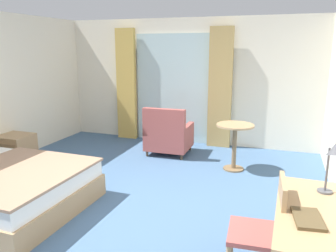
% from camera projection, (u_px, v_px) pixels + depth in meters
% --- Properties ---
extents(ground, '(5.82, 7.33, 0.10)m').
position_uv_depth(ground, '(108.00, 218.00, 4.01)').
color(ground, '#426084').
extents(wall_back, '(5.42, 0.12, 2.50)m').
position_uv_depth(wall_back, '(188.00, 82.00, 6.85)').
color(wall_back, silver).
rests_on(wall_back, ground).
extents(balcony_glass_door, '(1.56, 0.02, 2.20)m').
position_uv_depth(balcony_glass_door, '(173.00, 89.00, 6.91)').
color(balcony_glass_door, silver).
rests_on(balcony_glass_door, ground).
extents(curtain_panel_left, '(0.42, 0.10, 2.32)m').
position_uv_depth(curtain_panel_left, '(126.00, 85.00, 7.13)').
color(curtain_panel_left, tan).
rests_on(curtain_panel_left, ground).
extents(curtain_panel_right, '(0.45, 0.10, 2.32)m').
position_uv_depth(curtain_panel_right, '(220.00, 88.00, 6.48)').
color(curtain_panel_right, tan).
rests_on(curtain_panel_right, ground).
extents(nightstand, '(0.51, 0.49, 0.51)m').
position_uv_depth(nightstand, '(16.00, 149.00, 5.67)').
color(nightstand, tan).
rests_on(nightstand, ground).
extents(writing_desk, '(0.64, 1.27, 0.75)m').
position_uv_depth(writing_desk, '(319.00, 222.00, 2.51)').
color(writing_desk, tan).
rests_on(writing_desk, ground).
extents(desk_chair, '(0.46, 0.48, 0.92)m').
position_uv_depth(desk_chair, '(265.00, 226.00, 2.74)').
color(desk_chair, '#9E4C47').
rests_on(desk_chair, ground).
extents(desk_lamp, '(0.17, 0.27, 0.49)m').
position_uv_depth(desk_lamp, '(335.00, 154.00, 2.62)').
color(desk_lamp, '#4C4C51').
rests_on(desk_lamp, writing_desk).
extents(closed_book, '(0.23, 0.34, 0.03)m').
position_uv_depth(closed_book, '(308.00, 219.00, 2.35)').
color(closed_book, brown).
rests_on(closed_book, writing_desk).
extents(armchair_by_window, '(0.78, 0.74, 0.89)m').
position_uv_depth(armchair_by_window, '(168.00, 136.00, 6.18)').
color(armchair_by_window, '#9E4C47').
rests_on(armchair_by_window, ground).
extents(round_cafe_table, '(0.59, 0.59, 0.75)m').
position_uv_depth(round_cafe_table, '(235.00, 137.00, 5.34)').
color(round_cafe_table, tan).
rests_on(round_cafe_table, ground).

